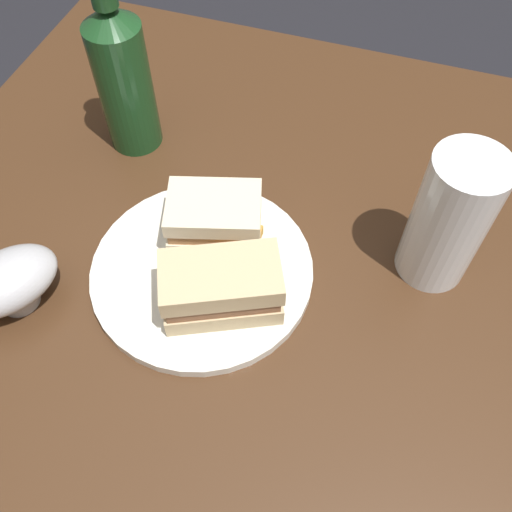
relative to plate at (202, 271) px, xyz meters
name	(u,v)px	position (x,y,z in m)	size (l,w,h in m)	color
ground_plane	(283,449)	(0.11, 0.05, -0.77)	(6.00, 6.00, 0.00)	black
dining_table	(292,388)	(0.11, 0.05, -0.39)	(1.04, 0.86, 0.76)	#422816
plate	(202,271)	(0.00, 0.00, 0.00)	(0.25, 0.25, 0.01)	silver
sandwich_half_left	(221,287)	(0.04, -0.04, 0.04)	(0.14, 0.11, 0.07)	#CCB284
sandwich_half_right	(215,217)	(0.00, 0.05, 0.03)	(0.12, 0.10, 0.06)	beige
potato_wedge_front	(236,255)	(0.03, 0.02, 0.02)	(0.04, 0.02, 0.02)	#B77F33
potato_wedge_middle	(235,224)	(0.02, 0.06, 0.02)	(0.04, 0.02, 0.02)	#B77F33
potato_wedge_back	(237,250)	(0.03, 0.03, 0.01)	(0.05, 0.02, 0.02)	#AD702D
potato_wedge_left_edge	(248,246)	(0.04, 0.04, 0.01)	(0.06, 0.02, 0.01)	#B77F33
pint_glass	(446,226)	(0.25, 0.10, 0.07)	(0.08, 0.08, 0.17)	white
gravy_boat	(6,282)	(-0.18, -0.10, 0.03)	(0.12, 0.13, 0.07)	#B7B7BC
cider_bottle	(122,75)	(-0.17, 0.18, 0.10)	(0.07, 0.07, 0.26)	#19421E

